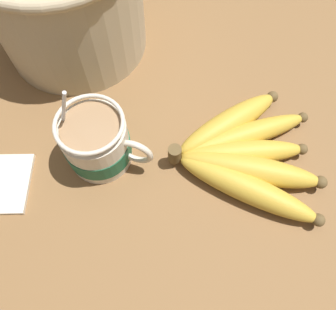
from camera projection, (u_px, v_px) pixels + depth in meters
The scene contains 3 objects.
table at pixel (141, 164), 52.72cm from camera, with size 130.29×130.29×3.77cm.
coffee_mug at pixel (97, 143), 47.38cm from camera, with size 14.99×9.74×15.55cm.
banana_bunch at pixel (242, 154), 49.16cm from camera, with size 23.48×21.97×4.32cm.
Camera 1 is at (10.70, -19.92, 49.73)cm, focal length 35.00 mm.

